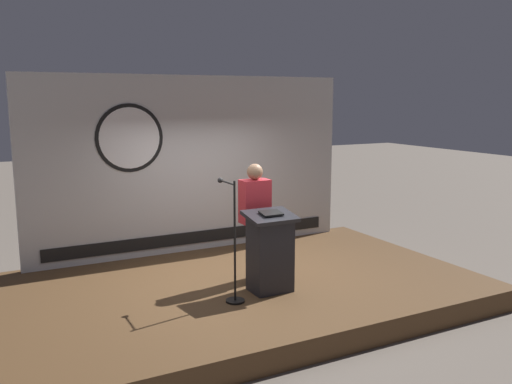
{
  "coord_description": "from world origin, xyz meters",
  "views": [
    {
      "loc": [
        -3.24,
        -6.58,
        2.84
      ],
      "look_at": [
        0.14,
        -0.1,
        1.57
      ],
      "focal_mm": 38.46,
      "sensor_mm": 36.0,
      "label": 1
    }
  ],
  "objects": [
    {
      "name": "speaker_person",
      "position": [
        0.17,
        -0.02,
        1.14
      ],
      "size": [
        0.4,
        0.26,
        1.65
      ],
      "color": "black",
      "rests_on": "stage_platform"
    },
    {
      "name": "microphone_stand",
      "position": [
        -0.44,
        -0.59,
        0.85
      ],
      "size": [
        0.24,
        0.58,
        1.54
      ],
      "color": "black",
      "rests_on": "stage_platform"
    },
    {
      "name": "ground_plane",
      "position": [
        0.0,
        0.0,
        0.0
      ],
      "size": [
        40.0,
        40.0,
        0.0
      ],
      "primitive_type": "plane",
      "color": "#6B6056"
    },
    {
      "name": "podium",
      "position": [
        0.14,
        -0.5,
        0.83
      ],
      "size": [
        0.64,
        0.5,
        1.09
      ],
      "color": "#26262B",
      "rests_on": "stage_platform"
    },
    {
      "name": "stage_platform",
      "position": [
        0.0,
        0.0,
        0.15
      ],
      "size": [
        6.4,
        4.0,
        0.3
      ],
      "primitive_type": "cube",
      "color": "brown",
      "rests_on": "ground"
    },
    {
      "name": "banner_display",
      "position": [
        -0.02,
        1.85,
        1.74
      ],
      "size": [
        5.46,
        0.12,
        2.89
      ],
      "color": "silver",
      "rests_on": "stage_platform"
    }
  ]
}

